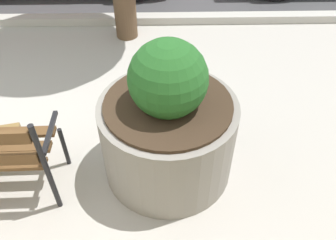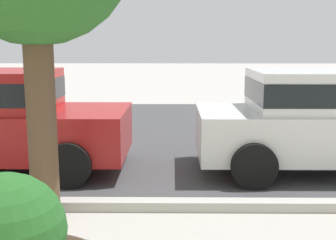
% 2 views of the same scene
% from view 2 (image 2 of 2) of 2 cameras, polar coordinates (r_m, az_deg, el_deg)
% --- Properties ---
extents(street_surface, '(60.00, 9.00, 0.01)m').
position_cam_2_polar(street_surface, '(10.18, -15.04, -1.49)').
color(street_surface, '#424244').
rests_on(street_surface, ground).
extents(parked_car_white, '(4.10, 1.92, 1.56)m').
position_cam_2_polar(parked_car_white, '(7.16, 20.06, 0.28)').
color(parked_car_white, silver).
rests_on(parked_car_white, ground).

